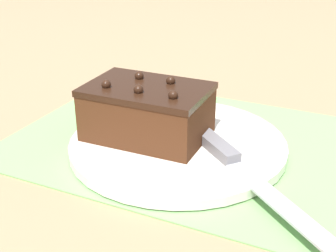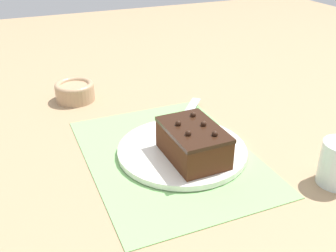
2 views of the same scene
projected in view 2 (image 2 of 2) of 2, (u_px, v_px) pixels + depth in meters
name	position (u px, v px, depth m)	size (l,w,h in m)	color
ground_plane	(169.00, 156.00, 0.84)	(3.00, 3.00, 0.00)	#9E7F5B
placemat_woven	(169.00, 155.00, 0.84)	(0.46, 0.34, 0.00)	#7AB266
cake_plate	(182.00, 150.00, 0.84)	(0.28, 0.28, 0.01)	white
chocolate_cake	(193.00, 142.00, 0.79)	(0.15, 0.11, 0.08)	#472614
serving_knife	(180.00, 125.00, 0.92)	(0.20, 0.18, 0.01)	slate
small_bowl	(75.00, 91.00, 1.08)	(0.11, 0.11, 0.05)	tan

